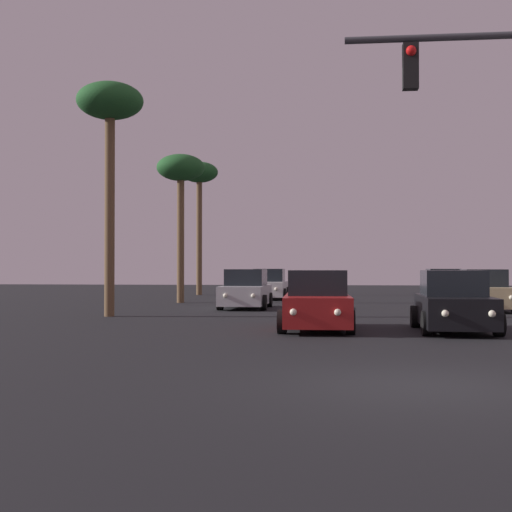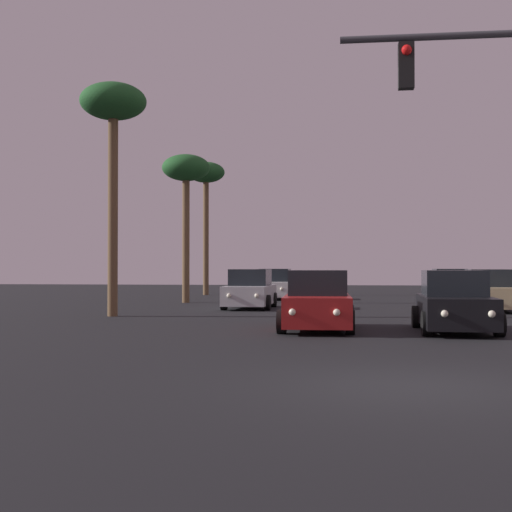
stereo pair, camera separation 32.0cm
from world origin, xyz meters
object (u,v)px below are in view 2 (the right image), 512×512
at_px(palm_tree_far, 206,180).
at_px(car_black, 455,304).
at_px(palm_tree_mid, 186,175).
at_px(car_silver, 250,291).
at_px(palm_tree_near, 113,114).
at_px(car_red, 318,303).
at_px(car_grey, 450,286).
at_px(car_white, 275,285).
at_px(car_tan, 489,292).

bearing_deg(palm_tree_far, car_black, -64.59).
bearing_deg(palm_tree_mid, car_silver, -49.89).
bearing_deg(palm_tree_near, car_silver, 51.92).
relative_size(car_red, palm_tree_near, 0.51).
distance_m(car_grey, car_white, 9.45).
xyz_separation_m(car_black, palm_tree_near, (-11.28, 4.83, 6.55)).
height_order(car_white, car_black, same).
height_order(car_grey, car_white, same).
bearing_deg(car_white, palm_tree_mid, 47.02).
bearing_deg(palm_tree_near, palm_tree_mid, 87.52).
bearing_deg(palm_tree_far, car_white, -48.66).
bearing_deg(car_grey, car_white, 1.62).
height_order(car_silver, palm_tree_near, palm_tree_near).
relative_size(car_black, palm_tree_near, 0.51).
xyz_separation_m(car_tan, palm_tree_near, (-14.07, -4.84, 6.55)).
height_order(car_silver, car_red, same).
bearing_deg(palm_tree_near, car_red, -31.83).
xyz_separation_m(car_silver, palm_tree_near, (-4.27, -5.45, 6.55)).
distance_m(car_red, palm_tree_far, 26.80).
bearing_deg(car_tan, car_black, 75.99).
height_order(car_tan, palm_tree_near, palm_tree_near).
bearing_deg(car_tan, palm_tree_far, -43.99).
relative_size(car_white, car_tan, 0.99).
xyz_separation_m(car_silver, car_grey, (9.66, 9.11, 0.00)).
xyz_separation_m(car_silver, car_red, (3.27, -10.13, 0.00)).
xyz_separation_m(car_red, car_white, (-3.06, 19.00, 0.00)).
bearing_deg(car_white, palm_tree_near, 72.79).
xyz_separation_m(car_white, car_black, (6.80, -19.15, 0.00)).
distance_m(car_silver, car_black, 12.44).
bearing_deg(car_white, car_grey, -178.37).
xyz_separation_m(car_grey, car_white, (-9.45, -0.24, 0.00)).
bearing_deg(car_red, car_grey, -110.06).
relative_size(car_white, palm_tree_mid, 0.58).
height_order(car_white, car_tan, same).
height_order(car_silver, car_tan, same).
bearing_deg(palm_tree_far, car_tan, -46.10).
relative_size(car_red, car_white, 1.01).
xyz_separation_m(palm_tree_far, palm_tree_mid, (0.95, -10.00, -1.00)).
height_order(car_tan, palm_tree_far, palm_tree_far).
bearing_deg(palm_tree_mid, car_grey, 18.67).
xyz_separation_m(car_grey, palm_tree_mid, (-13.50, -4.56, 5.64)).
relative_size(car_silver, car_grey, 1.00).
distance_m(car_black, palm_tree_far, 28.28).
relative_size(car_red, palm_tree_far, 0.51).
bearing_deg(palm_tree_far, palm_tree_mid, -84.56).
bearing_deg(car_tan, palm_tree_mid, -18.62).
height_order(car_grey, car_tan, same).
bearing_deg(car_black, car_silver, -54.00).
bearing_deg(car_black, car_grey, -96.07).
bearing_deg(car_white, car_silver, 88.79).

